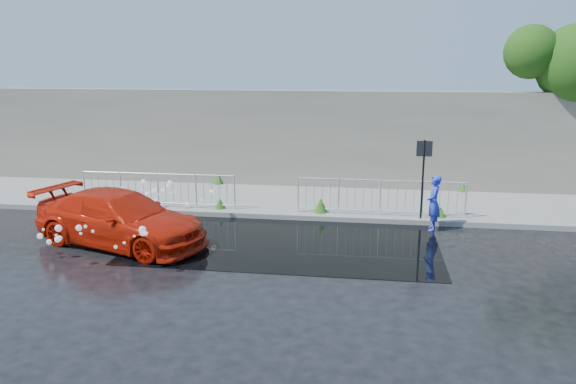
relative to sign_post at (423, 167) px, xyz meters
name	(u,v)px	position (x,y,z in m)	size (l,w,h in m)	color
ground	(262,251)	(-4.20, -3.10, -1.72)	(90.00, 90.00, 0.00)	black
pavement	(289,201)	(-4.20, 1.90, -1.65)	(30.00, 4.00, 0.15)	gray
curb	(280,216)	(-4.20, -0.10, -1.64)	(30.00, 0.25, 0.16)	gray
retaining_wall	(298,138)	(-4.20, 4.10, 0.18)	(30.00, 0.60, 3.50)	#6B665A
puddle	(287,240)	(-3.70, -2.10, -1.72)	(8.00, 5.00, 0.01)	black
sign_post	(423,167)	(0.00, 0.00, 0.00)	(0.45, 0.06, 2.50)	black
railing_left	(158,189)	(-8.20, 0.25, -0.99)	(5.05, 0.05, 1.10)	silver
railing_right	(380,196)	(-1.20, 0.25, -0.99)	(5.05, 0.05, 1.10)	silver
weeds	(276,196)	(-4.59, 1.36, -1.39)	(12.17, 3.93, 0.46)	#234E14
water_spray	(130,210)	(-8.10, -2.17, -1.04)	(3.63, 5.28, 1.01)	white
red_car	(120,219)	(-7.97, -3.07, -1.02)	(1.97, 4.84, 1.40)	#BB1A07
person	(434,203)	(0.28, -0.60, -0.93)	(0.58, 0.38, 1.59)	blue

